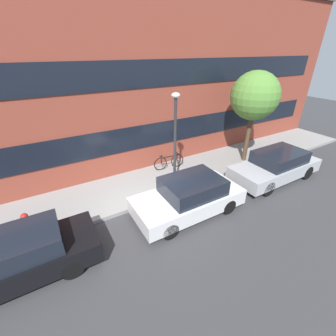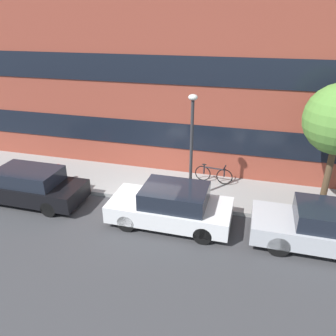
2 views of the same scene
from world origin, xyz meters
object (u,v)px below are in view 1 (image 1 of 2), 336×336
object	(u,v)px
fire_hydrant	(27,223)
street_tree	(255,96)
bicycle	(169,161)
parked_car_black	(10,261)
parked_car_silver	(276,165)
parked_car_white	(189,196)
lamp_post	(175,132)

from	to	relation	value
fire_hydrant	street_tree	bearing A→B (deg)	2.31
fire_hydrant	bicycle	xyz separation A→B (m)	(6.14, 1.59, -0.02)
parked_car_black	parked_car_silver	bearing A→B (deg)	-180.00
parked_car_black	parked_car_silver	world-z (taller)	parked_car_silver
parked_car_black	street_tree	xyz separation A→B (m)	(10.47, 1.92, 2.78)
street_tree	parked_car_black	bearing A→B (deg)	-169.59
street_tree	parked_car_white	bearing A→B (deg)	-158.65
street_tree	lamp_post	size ratio (longest dim) A/B	1.13
street_tree	lamp_post	bearing A→B (deg)	-175.21
parked_car_white	parked_car_silver	world-z (taller)	parked_car_white
parked_car_black	lamp_post	bearing A→B (deg)	-165.30
parked_car_silver	parked_car_black	bearing A→B (deg)	0.00
fire_hydrant	bicycle	distance (m)	6.35
parked_car_silver	fire_hydrant	size ratio (longest dim) A/B	5.59
parked_car_silver	bicycle	world-z (taller)	parked_car_silver
parked_car_black	lamp_post	xyz separation A→B (m)	(5.86, 1.54, 1.96)
parked_car_silver	lamp_post	world-z (taller)	lamp_post
parked_car_black	parked_car_white	xyz separation A→B (m)	(5.55, 0.00, 0.01)
parked_car_white	fire_hydrant	world-z (taller)	parked_car_white
parked_car_white	fire_hydrant	xyz separation A→B (m)	(-5.17, 1.52, -0.13)
parked_car_black	street_tree	bearing A→B (deg)	-169.59
fire_hydrant	street_tree	distance (m)	10.51
bicycle	street_tree	world-z (taller)	street_tree
street_tree	lamp_post	world-z (taller)	street_tree
bicycle	street_tree	bearing A→B (deg)	-10.59
parked_car_silver	street_tree	bearing A→B (deg)	-92.62
parked_car_white	street_tree	size ratio (longest dim) A/B	0.91
bicycle	lamp_post	size ratio (longest dim) A/B	0.40
street_tree	lamp_post	xyz separation A→B (m)	(-4.61, -0.39, -0.82)
street_tree	parked_car_silver	bearing A→B (deg)	-92.62
parked_car_black	parked_car_silver	size ratio (longest dim) A/B	1.01
parked_car_silver	street_tree	xyz separation A→B (m)	(0.09, 1.92, 2.76)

